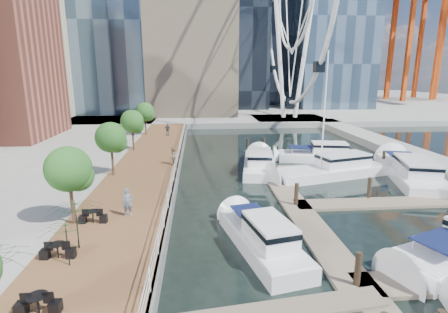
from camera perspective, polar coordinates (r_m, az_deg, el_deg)
ground at (r=18.73m, az=9.30°, el=-17.44°), size 520.00×520.00×0.00m
boardwalk at (r=32.27m, az=-12.97°, el=-3.20°), size 6.00×60.00×1.00m
seawall at (r=31.95m, az=-7.64°, el=-3.14°), size 0.25×60.00×1.00m
land_far at (r=118.00m, az=-2.41°, el=9.06°), size 200.00×114.00×1.00m
breakwater at (r=43.91m, az=29.02°, el=-0.16°), size 4.00×60.00×1.00m
pier at (r=70.54m, az=10.58°, el=5.86°), size 14.00×12.00×1.00m
railing at (r=31.68m, az=-7.87°, el=-1.36°), size 0.10×60.00×1.05m
floating_docks at (r=29.68m, az=19.91°, el=-5.17°), size 16.00×34.00×2.60m
port_cranes at (r=132.79m, az=29.66°, el=16.30°), size 40.00×52.00×38.00m
street_trees at (r=30.92m, az=-18.01°, el=2.98°), size 2.60×42.60×4.60m
cafe_tables at (r=17.07m, az=-26.65°, el=-16.79°), size 2.50×13.70×0.74m
pedestrian_near at (r=22.27m, az=-15.44°, el=-7.23°), size 0.68×0.48×1.76m
pedestrian_mid at (r=33.77m, az=-8.38°, el=0.12°), size 1.01×1.05×1.70m
pedestrian_far at (r=49.57m, az=-9.18°, el=4.37°), size 1.10×0.69×1.74m
moored_yachts at (r=33.26m, az=18.07°, el=-3.93°), size 22.05×31.86×11.50m
cafe_seating at (r=17.05m, az=-27.19°, el=-13.58°), size 4.65×8.61×2.66m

